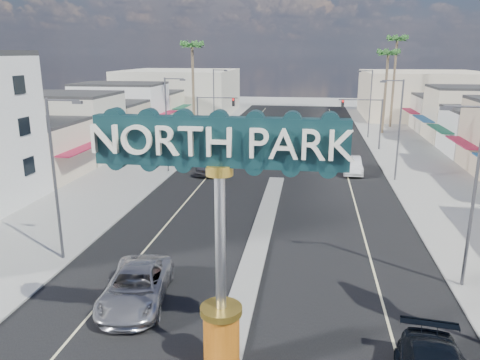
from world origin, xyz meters
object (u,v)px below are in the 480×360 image
(palm_left_far, at_px, (192,50))
(streetlight_l_mid, at_px, (168,120))
(car_parked_left, at_px, (212,165))
(gateway_sign, at_px, (220,218))
(palm_right_far, at_px, (397,44))
(traffic_signal_left, at_px, (212,111))
(traffic_signal_right, at_px, (365,114))
(streetlight_r_far, at_px, (369,100))
(suv_left, at_px, (136,286))
(car_parked_right, at_px, (351,165))
(streetlight_l_far, at_px, (215,98))
(streetlight_l_near, at_px, (57,172))
(streetlight_r_near, at_px, (471,189))
(streetlight_r_mid, at_px, (398,125))
(palm_right_mid, at_px, (388,57))

(palm_left_far, bearing_deg, streetlight_l_mid, -82.69)
(car_parked_left, bearing_deg, gateway_sign, -69.56)
(palm_right_far, bearing_deg, traffic_signal_left, -143.33)
(gateway_sign, relative_size, traffic_signal_right, 1.53)
(palm_right_far, relative_size, car_parked_left, 2.84)
(streetlight_r_far, height_order, suv_left, streetlight_r_far)
(car_parked_right, bearing_deg, streetlight_r_far, 77.71)
(traffic_signal_right, relative_size, car_parked_right, 1.24)
(streetlight_r_far, bearing_deg, suv_left, -108.40)
(traffic_signal_left, distance_m, suv_left, 38.23)
(traffic_signal_left, bearing_deg, car_parked_left, -78.18)
(gateway_sign, relative_size, streetlight_l_far, 1.02)
(palm_right_far, xyz_separation_m, suv_left, (-19.81, -55.83, -11.56))
(traffic_signal_left, bearing_deg, streetlight_l_near, -92.10)
(streetlight_l_far, height_order, car_parked_right, streetlight_l_far)
(car_parked_right, bearing_deg, palm_left_far, 136.30)
(traffic_signal_left, relative_size, traffic_signal_right, 1.00)
(streetlight_r_near, distance_m, streetlight_r_far, 42.00)
(streetlight_r_mid, bearing_deg, streetlight_r_far, 90.00)
(streetlight_r_far, relative_size, suv_left, 1.51)
(traffic_signal_left, distance_m, streetlight_r_mid, 24.11)
(streetlight_r_mid, bearing_deg, streetlight_l_mid, 180.00)
(traffic_signal_right, relative_size, streetlight_l_far, 0.67)
(streetlight_r_near, height_order, palm_right_far, palm_right_far)
(streetlight_l_near, xyz_separation_m, car_parked_right, (17.34, 22.33, -4.27))
(streetlight_r_mid, bearing_deg, car_parked_left, 179.00)
(streetlight_r_near, bearing_deg, gateway_sign, -142.45)
(palm_left_far, xyz_separation_m, car_parked_right, (19.90, -17.67, -10.70))
(streetlight_l_far, relative_size, car_parked_right, 1.86)
(streetlight_r_mid, distance_m, palm_left_far, 31.47)
(palm_right_mid, xyz_separation_m, suv_left, (-17.81, -49.83, -9.78))
(streetlight_r_near, xyz_separation_m, car_parked_right, (-3.53, 22.33, -4.27))
(streetlight_r_mid, bearing_deg, car_parked_right, 146.52)
(suv_left, height_order, car_parked_left, car_parked_left)
(palm_left_far, bearing_deg, car_parked_left, -71.27)
(streetlight_r_mid, relative_size, car_parked_right, 1.86)
(streetlight_r_mid, height_order, palm_right_mid, palm_right_mid)
(traffic_signal_left, relative_size, suv_left, 1.01)
(streetlight_l_near, bearing_deg, palm_right_far, 63.94)
(streetlight_l_mid, bearing_deg, traffic_signal_right, 35.50)
(palm_right_far, bearing_deg, palm_left_far, -156.80)
(streetlight_l_near, relative_size, palm_left_far, 0.69)
(car_parked_right, bearing_deg, car_parked_left, -173.33)
(streetlight_l_far, height_order, palm_right_far, palm_right_far)
(traffic_signal_right, bearing_deg, streetlight_l_near, -119.99)
(traffic_signal_left, bearing_deg, car_parked_right, -35.93)
(streetlight_l_mid, height_order, streetlight_l_far, same)
(streetlight_r_mid, bearing_deg, streetlight_r_near, -90.00)
(palm_left_far, distance_m, palm_right_mid, 26.70)
(traffic_signal_left, bearing_deg, traffic_signal_right, 0.00)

